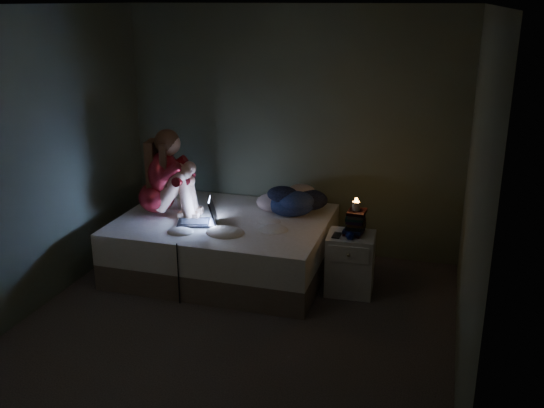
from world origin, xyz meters
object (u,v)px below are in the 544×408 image
at_px(woman, 155,172).
at_px(candle, 356,205).
at_px(laptop, 196,211).
at_px(bed, 224,245).
at_px(nightstand, 350,263).
at_px(phone, 336,235).

relative_size(woman, candle, 11.10).
bearing_deg(laptop, woman, 145.81).
bearing_deg(bed, candle, -3.43).
xyz_separation_m(bed, candle, (1.33, -0.08, 0.58)).
height_order(nightstand, phone, phone).
distance_m(woman, nightstand, 2.11).
distance_m(candle, phone, 0.33).
bearing_deg(candle, nightstand, -137.89).
distance_m(bed, laptop, 0.51).
bearing_deg(phone, nightstand, 28.27).
height_order(woman, phone, woman).
bearing_deg(laptop, nightstand, -13.98).
bearing_deg(woman, candle, -9.86).
distance_m(nightstand, phone, 0.33).
xyz_separation_m(laptop, nightstand, (1.50, 0.11, -0.41)).
height_order(candle, phone, candle).
height_order(woman, nightstand, woman).
distance_m(laptop, candle, 1.54).
bearing_deg(nightstand, laptop, -178.91).
relative_size(laptop, phone, 2.68).
bearing_deg(nightstand, phone, -158.71).
distance_m(woman, candle, 2.01).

